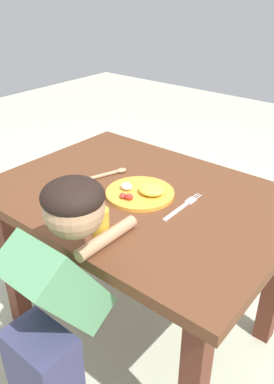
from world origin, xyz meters
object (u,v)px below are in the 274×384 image
spoon (110,173)px  person (57,328)px  fork (183,207)px  plate (141,192)px  drinking_cup (100,222)px

spoon → person: (0.32, -0.58, -0.19)m
spoon → fork: bearing=-74.4°
plate → fork: plate is taller
plate → spoon: (-0.21, 0.05, -0.00)m
drinking_cup → person: bearing=-78.3°
spoon → person: person is taller
fork → person: (-0.06, -0.56, -0.18)m
spoon → plate: bearing=-84.1°
spoon → person: bearing=-132.2°
drinking_cup → person: person is taller
fork → drinking_cup: drinking_cup is taller
plate → person: person is taller
plate → drinking_cup: size_ratio=2.91×
spoon → drinking_cup: bearing=-122.0°
plate → person: (0.11, -0.53, -0.19)m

